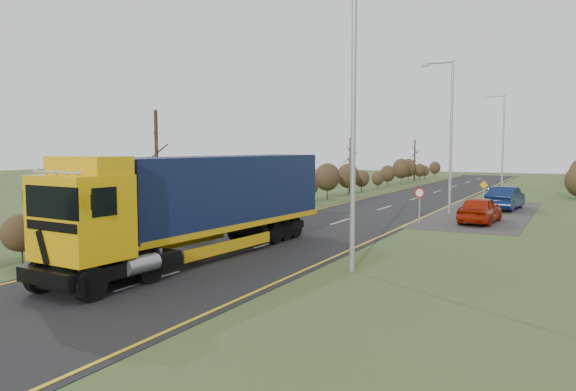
# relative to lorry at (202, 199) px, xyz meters

# --- Properties ---
(ground) EXTENTS (160.00, 160.00, 0.00)m
(ground) POSITION_rel_lorry_xyz_m (0.80, 0.06, -2.27)
(ground) COLOR #3A4E21
(ground) RESTS_ON ground
(road) EXTENTS (8.00, 120.00, 0.02)m
(road) POSITION_rel_lorry_xyz_m (0.80, 10.06, -2.26)
(road) COLOR black
(road) RESTS_ON ground
(layby) EXTENTS (6.00, 18.00, 0.02)m
(layby) POSITION_rel_lorry_xyz_m (7.30, 20.06, -2.26)
(layby) COLOR #2F2C2A
(layby) RESTS_ON ground
(lane_markings) EXTENTS (7.52, 116.00, 0.01)m
(lane_markings) POSITION_rel_lorry_xyz_m (0.80, 9.75, -2.24)
(lane_markings) COLOR gold
(lane_markings) RESTS_ON road
(hedgerow) EXTENTS (2.24, 102.04, 6.05)m
(hedgerow) POSITION_rel_lorry_xyz_m (-5.20, 7.95, -0.65)
(hedgerow) COLOR #322116
(hedgerow) RESTS_ON ground
(lorry) EXTENTS (3.23, 14.48, 4.00)m
(lorry) POSITION_rel_lorry_xyz_m (0.00, 0.00, 0.00)
(lorry) COLOR black
(lorry) RESTS_ON ground
(car_red_hatchback) EXTENTS (2.06, 4.54, 1.51)m
(car_red_hatchback) POSITION_rel_lorry_xyz_m (7.91, 15.14, -1.51)
(car_red_hatchback) COLOR #9F1D07
(car_red_hatchback) RESTS_ON ground
(car_blue_sedan) EXTENTS (2.13, 4.91, 1.57)m
(car_blue_sedan) POSITION_rel_lorry_xyz_m (8.35, 22.87, -1.48)
(car_blue_sedan) COLOR #0B183F
(car_blue_sedan) RESTS_ON ground
(streetlight_near) EXTENTS (2.07, 0.20, 9.75)m
(streetlight_near) POSITION_rel_lorry_xyz_m (5.85, 0.41, 3.13)
(streetlight_near) COLOR #979A9D
(streetlight_near) RESTS_ON ground
(streetlight_mid) EXTENTS (2.06, 0.19, 9.70)m
(streetlight_mid) POSITION_rel_lorry_xyz_m (5.34, 18.84, 3.09)
(streetlight_mid) COLOR #979A9D
(streetlight_mid) RESTS_ON ground
(streetlight_far) EXTENTS (2.06, 0.19, 9.70)m
(streetlight_far) POSITION_rel_lorry_xyz_m (5.27, 45.58, 3.09)
(streetlight_far) COLOR #979A9D
(streetlight_far) RESTS_ON ground
(speed_sign) EXTENTS (0.56, 0.10, 2.02)m
(speed_sign) POSITION_rel_lorry_xyz_m (5.00, 13.18, -0.88)
(speed_sign) COLOR #979A9D
(speed_sign) RESTS_ON ground
(warning_board) EXTENTS (0.63, 0.11, 1.66)m
(warning_board) POSITION_rel_lorry_xyz_m (6.23, 27.69, -1.28)
(warning_board) COLOR #979A9D
(warning_board) RESTS_ON ground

